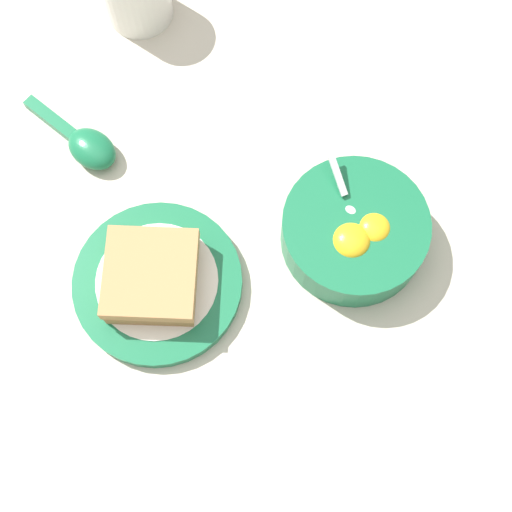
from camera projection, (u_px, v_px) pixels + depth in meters
The scene contains 5 objects.
ground_plane at pixel (145, 207), 0.78m from camera, with size 3.00×3.00×0.00m, color beige.
egg_bowl at pixel (354, 231), 0.74m from camera, with size 0.15×0.15×0.08m.
toast_plate at pixel (158, 283), 0.74m from camera, with size 0.18×0.18×0.02m.
toast_sandwich at pixel (152, 276), 0.72m from camera, with size 0.13×0.13×0.03m.
soup_spoon at pixel (86, 144), 0.79m from camera, with size 0.13×0.05×0.03m.
Camera 1 is at (0.27, -0.19, 0.72)m, focal length 50.00 mm.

